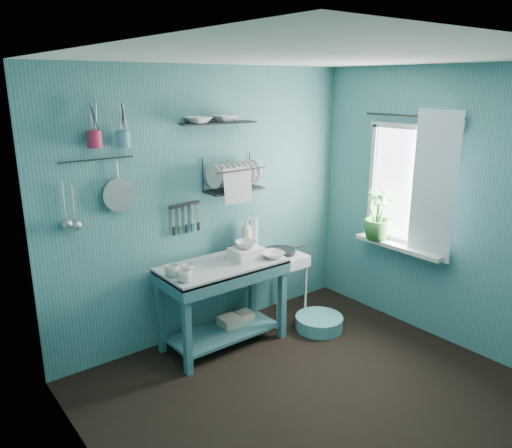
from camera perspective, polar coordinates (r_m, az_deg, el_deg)
floor at (r=4.10m, az=7.16°, el=-19.18°), size 3.20×3.20×0.00m
ceiling at (r=3.36m, az=8.70°, el=18.33°), size 3.20×3.20×0.00m
wall_back at (r=4.66m, az=-5.41°, el=2.22°), size 3.20×0.00×3.20m
wall_left at (r=2.70m, az=-16.99°, el=-8.82°), size 0.00×3.00×3.00m
wall_right at (r=4.77m, az=21.45°, el=1.50°), size 0.00×3.00×3.00m
work_counter at (r=4.61m, az=-3.78°, el=-9.15°), size 1.20×0.73×0.80m
mug_left at (r=4.08m, az=-8.23°, el=-5.91°), size 0.12×0.12×0.10m
mug_mid at (r=4.20m, az=-7.73°, el=-5.22°), size 0.14×0.14×0.09m
mug_right at (r=4.20m, az=-9.56°, el=-5.30°), size 0.17×0.17×0.10m
wash_tub at (r=4.56m, az=-1.14°, el=-3.33°), size 0.28×0.22×0.10m
tub_bowl at (r=4.53m, az=-1.14°, el=-2.37°), size 0.20×0.19×0.06m
soap_bottle at (r=4.79m, az=-1.09°, el=-1.11°), size 0.11×0.12×0.30m
water_bottle at (r=4.87m, az=-0.29°, el=-0.95°), size 0.09×0.09×0.28m
counter_bowl at (r=4.59m, az=1.85°, el=-3.52°), size 0.22×0.22×0.05m
hotplate_stand at (r=5.12m, az=2.75°, el=-7.15°), size 0.51×0.51×0.69m
frying_pan at (r=4.98m, az=2.81°, el=-3.09°), size 0.30×0.30×0.03m
knife_strip at (r=4.49m, az=-8.13°, el=2.19°), size 0.32×0.05×0.03m
dish_rack at (r=4.60m, az=-2.53°, el=5.75°), size 0.56×0.27×0.32m
upper_shelf at (r=4.48m, az=-4.43°, el=11.46°), size 0.72×0.29×0.01m
shelf_bowl_left at (r=4.38m, az=-6.60°, el=11.83°), size 0.25×0.25×0.05m
shelf_bowl_right at (r=4.53m, az=-3.56°, el=11.83°), size 0.23×0.23×0.05m
utensil_cup_magenta at (r=4.01m, az=-17.97°, el=9.21°), size 0.11×0.11×0.13m
utensil_cup_teal at (r=4.10m, az=-14.91°, el=9.37°), size 0.11×0.11×0.13m
colander at (r=4.17m, az=-15.34°, el=3.22°), size 0.28×0.03×0.28m
ladle_outer at (r=4.04m, az=-21.12°, el=2.39°), size 0.01×0.01×0.30m
ladle_inner at (r=4.06m, az=-20.19°, el=2.24°), size 0.01×0.01×0.30m
hook_rail at (r=4.08m, az=-17.75°, el=7.04°), size 0.60×0.01×0.01m
window_glass at (r=4.97m, az=17.11°, el=4.21°), size 0.00×1.10×1.10m
windowsill at (r=5.05m, az=16.01°, el=-2.47°), size 0.16×0.95×0.04m
curtain at (r=4.74m, az=19.64°, el=4.07°), size 0.00×1.35×1.35m
curtain_rod at (r=4.85m, az=17.43°, el=11.69°), size 0.02×1.05×0.02m
potted_plant at (r=5.08m, az=13.74°, el=1.01°), size 0.30×0.30×0.50m
storage_tin_large at (r=4.82m, az=-3.05°, el=-11.75°), size 0.18×0.18×0.22m
storage_tin_small at (r=4.95m, az=-1.32°, el=-11.07°), size 0.15×0.15×0.20m
floor_basin at (r=5.05m, az=7.23°, el=-11.11°), size 0.47×0.47×0.13m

